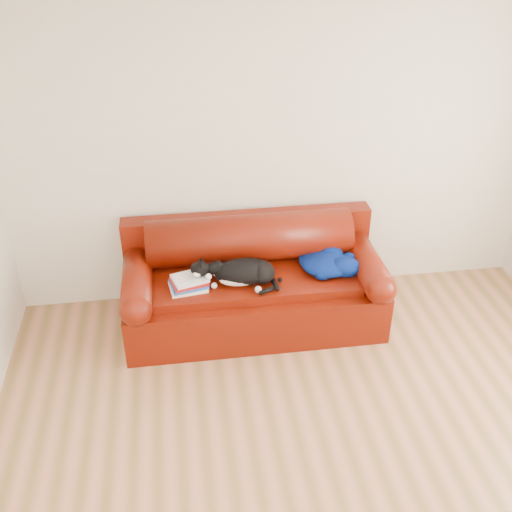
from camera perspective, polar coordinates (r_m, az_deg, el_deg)
The scene contains 7 objects.
ground at distance 4.15m, azimuth 6.87°, elevation -18.52°, with size 4.50×4.50×0.00m, color brown.
room_shell at distance 3.12m, azimuth 10.93°, elevation 2.16°, with size 4.52×4.02×2.61m.
sofa_base at distance 5.02m, azimuth -0.24°, elevation -4.11°, with size 2.10×0.90×0.50m.
sofa_back at distance 5.05m, azimuth -0.63°, elevation 0.29°, with size 2.10×1.01×0.88m.
book_stack at distance 4.69m, azimuth -6.41°, elevation -2.56°, with size 0.31×0.27×0.10m.
cat at distance 4.70m, azimuth -1.25°, elevation -1.58°, with size 0.65×0.40×0.25m.
blanket at distance 4.91m, azimuth 6.90°, elevation -0.64°, with size 0.51×0.47×0.16m.
Camera 1 is at (-0.84, -2.53, 3.17)m, focal length 42.00 mm.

